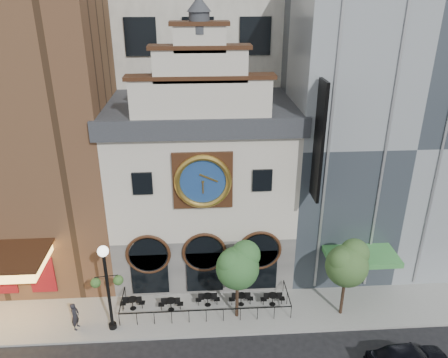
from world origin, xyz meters
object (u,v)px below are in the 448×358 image
bistro_3 (241,299)px  lamppost (107,279)px  bistro_0 (133,303)px  bistro_2 (208,299)px  tree_left (238,265)px  tree_right (348,263)px  bistro_4 (273,299)px  bistro_1 (171,304)px  pedestrian (75,316)px

bistro_3 → lamppost: lamppost is taller
bistro_0 → bistro_2: size_ratio=1.00×
bistro_0 → bistro_3: size_ratio=1.00×
lamppost → tree_left: 7.71m
tree_left → tree_right: bearing=-1.4°
bistro_0 → bistro_4: 9.06m
bistro_1 → bistro_3: size_ratio=1.00×
bistro_1 → tree_left: 5.45m
bistro_3 → bistro_4: same height
bistro_1 → tree_left: tree_left is taller
bistro_0 → bistro_2: bearing=0.4°
bistro_3 → pedestrian: (-10.18, -1.48, 0.45)m
bistro_0 → tree_left: size_ratio=0.30×
bistro_3 → bistro_4: 2.06m
bistro_4 → bistro_3: bearing=176.5°
lamppost → tree_left: lamppost is taller
pedestrian → tree_left: (9.86, 0.50, 2.92)m
bistro_1 → bistro_2: 2.39m
tree_left → tree_right: tree_left is taller
tree_right → bistro_0: bearing=174.8°
bistro_3 → pedestrian: size_ratio=0.87×
bistro_1 → tree_left: bearing=-10.3°
bistro_3 → bistro_1: bearing=-177.2°
bistro_2 → tree_right: size_ratio=0.31×
bistro_4 → tree_right: (4.24, -1.03, 3.33)m
bistro_3 → pedestrian: pedestrian is taller
bistro_1 → pedestrian: bearing=-167.4°
lamppost → bistro_0: bearing=52.0°
tree_left → pedestrian: bearing=-177.1°
bistro_2 → pedestrian: 8.18m
bistro_1 → bistro_4: same height
bistro_0 → tree_right: bearing=-5.2°
bistro_0 → bistro_3: 7.00m
bistro_3 → lamppost: (-8.00, -1.61, 3.14)m
bistro_1 → bistro_4: bearing=0.8°
bistro_1 → tree_right: size_ratio=0.31×
bistro_0 → lamppost: (-1.00, -1.67, 3.14)m
bistro_3 → bistro_0: bearing=179.6°
bistro_0 → tree_right: tree_right is taller
bistro_0 → tree_right: (13.29, -1.20, 3.33)m
bistro_2 → lamppost: size_ratio=0.27×
bistro_2 → bistro_3: bearing=-2.1°
bistro_3 → tree_right: (6.30, -1.15, 3.33)m
tree_right → tree_left: bearing=178.6°
bistro_1 → lamppost: 4.88m
pedestrian → tree_right: (16.48, 0.33, 2.88)m
bistro_2 → tree_right: bearing=-8.3°
bistro_4 → pedestrian: (-12.24, -1.36, 0.45)m
bistro_0 → bistro_1: 2.48m
bistro_2 → lamppost: lamppost is taller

